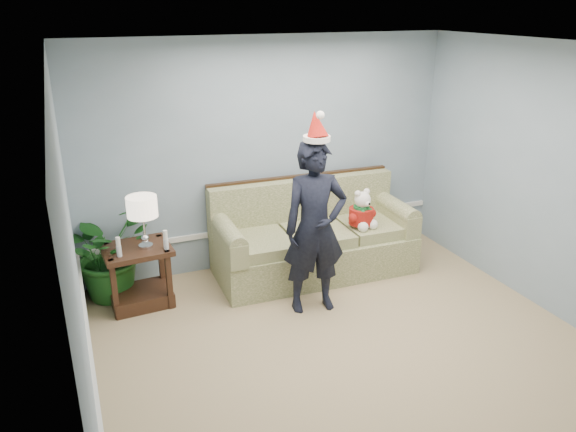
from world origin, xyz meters
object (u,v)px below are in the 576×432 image
Objects in this scene: side_table at (140,282)px; houseplant at (108,251)px; teddy_bear at (362,214)px; table_lamp at (142,209)px; sofa at (312,240)px; man at (315,228)px.

side_table is 0.68× the size of houseplant.
side_table is 1.53× the size of teddy_bear.
table_lamp reaches higher than teddy_bear.
houseplant is at bearing 135.13° from table_lamp.
sofa is 2.06m from table_lamp.
teddy_bear is (0.86, 0.56, -0.16)m from man.
side_table is (-2.03, -0.06, -0.13)m from sofa.
man is at bearing -158.90° from teddy_bear.
table_lamp is 0.74m from houseplant.
man is (-0.35, -0.82, 0.52)m from sofa.
teddy_bear is (2.79, -0.51, 0.21)m from houseplant.
table_lamp reaches higher than houseplant.
sofa is 2.20× the size of houseplant.
sofa reaches higher than houseplant.
side_table is 0.49m from houseplant.
houseplant is at bearing 175.09° from sofa.
houseplant is at bearing 157.80° from man.
side_table is 0.83m from table_lamp.
teddy_bear is at bearing 39.87° from man.
sofa reaches higher than teddy_bear.
table_lamp is at bearing 162.30° from man.
sofa is at bearing -6.25° from houseplant.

